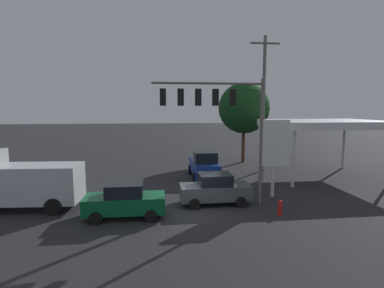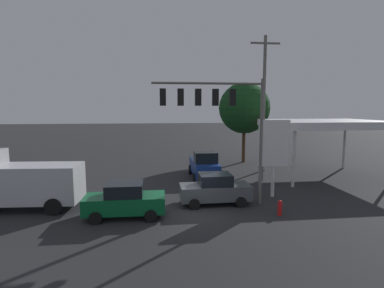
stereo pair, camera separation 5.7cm
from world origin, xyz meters
name	(u,v)px [view 1 (the left image)]	position (x,y,z in m)	size (l,w,h in m)	color
ground_plane	(196,212)	(0.00, 0.00, 0.00)	(200.00, 200.00, 0.00)	#262628
traffic_signal_assembly	(218,109)	(-1.42, -1.03, 5.98)	(6.77, 0.43, 7.78)	slate
utility_pole	(263,106)	(-6.45, -6.91, 6.16)	(2.40, 0.26, 11.73)	slate
gas_station_canopy	(323,124)	(-12.23, -7.75, 4.60)	(9.41, 7.39, 4.96)	silver
price_sign	(274,145)	(-5.60, -2.44, 3.52)	(2.10, 0.27, 5.24)	silver
sedan_far	(215,189)	(-1.39, -1.37, 0.95)	(4.41, 2.09, 1.93)	#474C51
sedan_waiting	(125,200)	(4.02, 0.31, 0.95)	(4.42, 2.09, 1.93)	#0C592D
pickup_parked	(204,165)	(-1.81, -8.28, 1.11)	(2.30, 5.22, 2.40)	navy
delivery_truck	(18,182)	(10.43, -1.78, 1.69)	(6.93, 2.90, 3.58)	silver
street_tree	(244,108)	(-7.38, -15.35, 5.99)	(5.58, 5.58, 8.79)	#4C331E
fire_hydrant	(280,208)	(-4.63, 1.09, 0.44)	(0.24, 0.24, 0.88)	red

